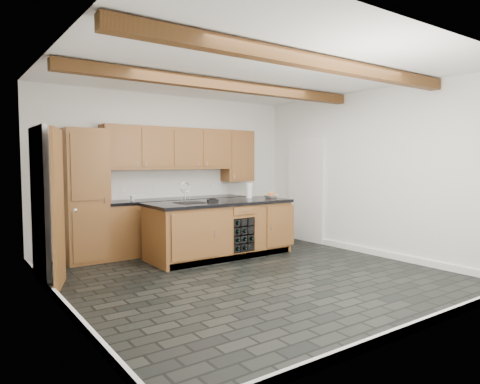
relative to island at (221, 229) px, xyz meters
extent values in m
plane|color=black|center=(-0.31, -1.28, -0.46)|extent=(5.00, 5.00, 0.00)
plane|color=white|center=(-0.31, 1.22, 0.94)|extent=(5.00, 0.00, 5.00)
plane|color=white|center=(-2.81, -1.28, 0.94)|extent=(0.00, 5.00, 5.00)
plane|color=white|center=(2.19, -1.28, 0.94)|extent=(0.00, 5.00, 5.00)
plane|color=white|center=(-0.31, -1.28, 2.34)|extent=(5.00, 5.00, 0.00)
cube|color=#573816|center=(-0.31, -2.48, 2.24)|extent=(4.90, 0.15, 0.15)
cube|color=#573816|center=(-0.31, -0.68, 2.24)|extent=(4.90, 0.15, 0.15)
cube|color=white|center=(-2.79, -1.28, -0.41)|extent=(0.04, 5.00, 0.10)
cube|color=white|center=(2.17, -1.28, -0.41)|extent=(0.04, 5.00, 0.10)
cube|color=white|center=(-0.31, -3.76, -0.41)|extent=(5.00, 0.04, 0.10)
cube|color=white|center=(-2.78, 0.02, 0.56)|extent=(0.06, 0.94, 2.04)
cube|color=brown|center=(-2.63, -0.33, 0.54)|extent=(0.31, 0.77, 2.00)
cube|color=white|center=(2.16, 0.22, 0.56)|extent=(0.06, 0.98, 2.04)
cube|color=black|center=(2.19, 0.22, 0.54)|extent=(0.02, 0.86, 1.96)
cube|color=brown|center=(-1.96, 0.92, 0.59)|extent=(0.65, 0.60, 2.10)
cube|color=brown|center=(-0.33, 0.92, -0.02)|extent=(2.60, 0.60, 0.88)
cube|color=black|center=(-0.33, 0.92, 0.44)|extent=(2.64, 0.62, 0.05)
cube|color=white|center=(-0.33, 1.21, 0.73)|extent=(2.60, 0.02, 0.52)
cube|color=brown|center=(-0.43, 1.04, 1.36)|extent=(2.40, 0.35, 0.75)
cube|color=brown|center=(1.07, 1.04, 1.24)|extent=(0.60, 0.35, 1.00)
cube|color=brown|center=(-0.01, 0.02, -0.02)|extent=(2.40, 0.90, 0.88)
cube|color=black|center=(-0.01, 0.02, 0.44)|extent=(2.46, 0.96, 0.05)
cube|color=brown|center=(-0.73, -0.45, 0.02)|extent=(0.80, 0.02, 0.70)
cube|color=brown|center=(0.94, -0.45, 0.02)|extent=(0.60, 0.02, 0.70)
cube|color=black|center=(0.17, -0.29, -0.06)|extent=(0.42, 0.30, 0.56)
cylinder|color=black|center=(0.03, -0.33, 0.01)|extent=(0.07, 0.26, 0.07)
cylinder|color=black|center=(0.31, -0.33, -0.13)|extent=(0.07, 0.26, 0.07)
cylinder|color=black|center=(0.17, -0.33, 0.01)|extent=(0.07, 0.26, 0.07)
cylinder|color=black|center=(0.03, -0.33, -0.13)|extent=(0.07, 0.26, 0.07)
cylinder|color=black|center=(0.03, -0.33, -0.27)|extent=(0.07, 0.26, 0.07)
cylinder|color=black|center=(0.17, -0.33, -0.13)|extent=(0.07, 0.26, 0.07)
cylinder|color=black|center=(0.03, -0.33, 0.15)|extent=(0.07, 0.26, 0.07)
cylinder|color=black|center=(0.17, -0.33, -0.27)|extent=(0.07, 0.26, 0.07)
cube|color=black|center=(-0.56, 0.02, 0.46)|extent=(0.45, 0.40, 0.02)
cylinder|color=silver|center=(-0.56, 0.20, 0.57)|extent=(0.02, 0.02, 0.20)
torus|color=silver|center=(-0.56, 0.20, 0.71)|extent=(0.18, 0.02, 0.18)
cylinder|color=silver|center=(-0.64, 0.20, 0.51)|extent=(0.02, 0.02, 0.08)
cylinder|color=silver|center=(-0.48, 0.20, 0.51)|extent=(0.02, 0.02, 0.08)
cube|color=black|center=(-0.18, -0.04, 0.48)|extent=(0.19, 0.13, 0.04)
cylinder|color=black|center=(-0.18, -0.04, 0.51)|extent=(0.12, 0.12, 0.01)
imported|color=white|center=(1.07, -0.02, 0.50)|extent=(0.27, 0.27, 0.06)
sphere|color=#B22F17|center=(1.12, -0.02, 0.53)|extent=(0.07, 0.07, 0.07)
sphere|color=#F6A515|center=(1.09, 0.03, 0.53)|extent=(0.07, 0.07, 0.07)
sphere|color=#4E9A2A|center=(1.03, 0.01, 0.53)|extent=(0.07, 0.07, 0.07)
sphere|color=red|center=(1.03, -0.05, 0.53)|extent=(0.07, 0.07, 0.07)
sphere|color=#C76716|center=(1.09, -0.07, 0.53)|extent=(0.07, 0.07, 0.07)
cylinder|color=white|center=(0.78, 0.24, 0.60)|extent=(0.11, 0.11, 0.27)
imported|color=white|center=(-1.17, 0.91, 0.51)|extent=(0.11, 0.11, 0.09)
camera|label=1|loc=(-3.84, -5.99, 1.11)|focal=32.00mm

